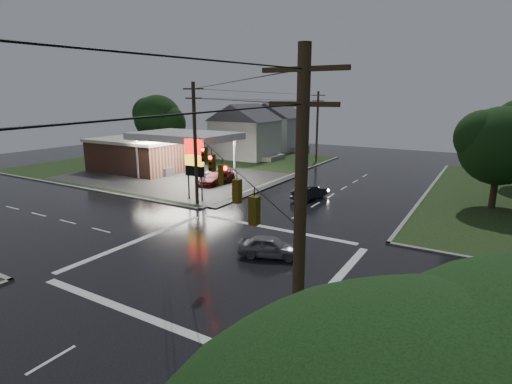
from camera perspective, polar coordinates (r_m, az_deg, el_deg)
The scene contains 15 objects.
ground at distance 24.83m, azimuth -5.08°, elevation -9.72°, with size 120.00×120.00×0.00m, color black.
grass_nw at distance 60.22m, azimuth -10.72°, elevation 4.00°, with size 36.00×36.00×0.08m, color black.
gas_station at distance 55.13m, azimuth -14.91°, elevation 5.55°, with size 26.20×18.00×5.60m.
pylon_sign at distance 38.01m, azimuth -8.81°, elevation 4.65°, with size 2.00×0.35×6.00m.
utility_pole_nw at distance 36.39m, azimuth -8.69°, elevation 6.98°, with size 2.20×0.32×11.00m.
utility_pole_se at distance 10.57m, azimuth 6.17°, elevation -9.14°, with size 2.20×0.32×11.00m.
utility_pole_n at distance 61.06m, azimuth 8.73°, elevation 9.34°, with size 2.20×0.32×10.50m.
traffic_signals at distance 23.04m, azimuth -5.41°, elevation 5.24°, with size 26.87×26.87×1.47m.
house_near at distance 64.62m, azimuth -1.53°, elevation 8.77°, with size 11.05×8.48×8.60m.
house_far at distance 75.46m, azimuth 2.76°, elevation 9.44°, with size 11.05×8.48×8.60m.
tree_nw_behind at distance 67.80m, azimuth -13.74°, elevation 10.12°, with size 8.93×7.60×10.00m.
tree_ne_near at distance 40.62m, azimuth 31.71°, elevation 5.57°, with size 7.99×6.80×8.98m.
car_north at distance 39.13m, azimuth 7.65°, elevation -0.01°, with size 1.46×4.20×1.38m, color black.
car_crossing at distance 25.10m, azimuth 1.99°, elevation -7.77°, with size 1.57×3.91×1.33m, color slate.
car_pump at distance 45.30m, azimuth -5.72°, elevation 1.97°, with size 2.09×5.14×1.49m, color #521216.
Camera 1 is at (13.50, -18.40, 9.78)m, focal length 28.00 mm.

